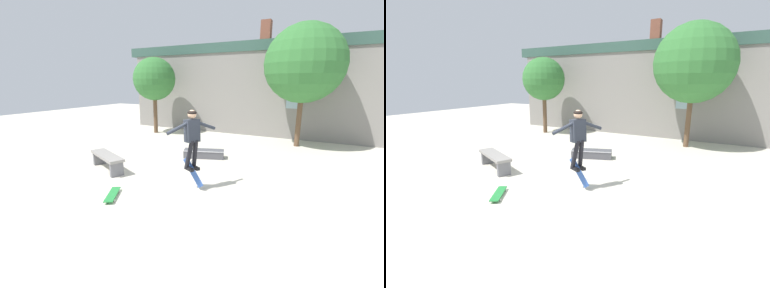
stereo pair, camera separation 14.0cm
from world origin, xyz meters
TOP-DOWN VIEW (x-y plane):
  - ground_plane at (0.00, 0.00)m, footprint 40.00×40.00m
  - building_backdrop at (0.00, 8.34)m, footprint 15.19×0.52m
  - tree_right at (2.13, 6.85)m, footprint 3.08×3.08m
  - tree_left at (-4.87, 6.52)m, footprint 2.16×2.16m
  - park_bench at (-2.67, 0.92)m, footprint 1.70×1.07m
  - skate_ledge at (-0.61, 3.49)m, footprint 1.48×0.91m
  - skater at (0.31, 0.84)m, footprint 0.74×1.24m
  - skateboard_flipping at (0.32, 0.88)m, footprint 0.63×0.19m
  - skateboard_resting at (-1.13, -0.45)m, footprint 0.61×0.82m

SIDE VIEW (x-z plane):
  - ground_plane at x=0.00m, z-range 0.00..0.00m
  - skateboard_resting at x=-1.13m, z-range 0.03..0.11m
  - skate_ledge at x=-0.61m, z-range 0.00..0.29m
  - park_bench at x=-2.67m, z-range 0.11..0.60m
  - skateboard_flipping at x=0.32m, z-range 0.05..0.82m
  - skater at x=0.31m, z-range 0.67..2.16m
  - building_backdrop at x=0.00m, z-range -0.33..5.06m
  - tree_left at x=-4.87m, z-range 0.84..4.71m
  - tree_right at x=2.13m, z-range 0.89..5.78m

